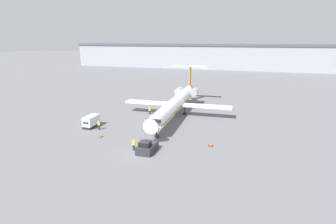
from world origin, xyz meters
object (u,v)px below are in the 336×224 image
at_px(worker_by_wing, 150,110).
at_px(traffic_cone_right, 211,144).
at_px(worker_on_apron, 99,125).
at_px(pushback_tug, 147,147).
at_px(worker_near_tug, 134,145).
at_px(airplane_main, 177,102).
at_px(luggage_cart, 91,121).
at_px(traffic_cone_left, 101,135).

distance_m(worker_by_wing, traffic_cone_right, 20.91).
height_order(worker_by_wing, worker_on_apron, worker_on_apron).
distance_m(pushback_tug, worker_by_wing, 20.15).
xyz_separation_m(worker_on_apron, traffic_cone_right, (20.62, -1.43, -0.61)).
xyz_separation_m(worker_near_tug, worker_on_apron, (-10.00, 6.60, -0.01)).
distance_m(airplane_main, worker_by_wing, 6.34).
distance_m(worker_near_tug, traffic_cone_right, 11.82).
height_order(luggage_cart, worker_near_tug, luggage_cart).
relative_size(pushback_tug, worker_by_wing, 2.32).
xyz_separation_m(worker_by_wing, traffic_cone_right, (15.63, -13.88, -0.55)).
xyz_separation_m(airplane_main, worker_near_tug, (-0.81, -20.48, -2.01)).
xyz_separation_m(luggage_cart, worker_on_apron, (2.20, -0.90, -0.16)).
relative_size(pushback_tug, traffic_cone_left, 6.15).
distance_m(pushback_tug, luggage_cart, 16.04).
bearing_deg(traffic_cone_right, worker_by_wing, 138.39).
relative_size(worker_near_tug, worker_by_wing, 1.08).
relative_size(airplane_main, luggage_cart, 9.38).
bearing_deg(airplane_main, traffic_cone_left, -116.45).
relative_size(worker_by_wing, traffic_cone_right, 2.30).
height_order(airplane_main, worker_by_wing, airplane_main).
xyz_separation_m(worker_near_tug, traffic_cone_left, (-7.67, 3.43, -0.63)).
relative_size(pushback_tug, worker_near_tug, 2.15).
bearing_deg(worker_by_wing, worker_near_tug, -75.25).
bearing_deg(traffic_cone_left, worker_by_wing, 80.33).
bearing_deg(luggage_cart, worker_by_wing, 58.06).
relative_size(airplane_main, traffic_cone_left, 53.51).
relative_size(luggage_cart, traffic_cone_right, 4.96).
bearing_deg(worker_by_wing, traffic_cone_left, -99.67).
height_order(pushback_tug, worker_by_wing, pushback_tug).
bearing_deg(luggage_cart, traffic_cone_left, -41.91).
bearing_deg(worker_on_apron, pushback_tug, -28.06).
bearing_deg(worker_by_wing, pushback_tug, -69.48).
height_order(airplane_main, traffic_cone_right, airplane_main).
bearing_deg(traffic_cone_right, worker_on_apron, 176.02).
relative_size(luggage_cart, traffic_cone_left, 5.70).
height_order(worker_near_tug, worker_by_wing, worker_near_tug).
distance_m(airplane_main, worker_on_apron, 17.71).
bearing_deg(worker_on_apron, traffic_cone_right, -3.98).
height_order(pushback_tug, luggage_cart, luggage_cart).
height_order(airplane_main, traffic_cone_left, airplane_main).
distance_m(luggage_cart, traffic_cone_right, 22.95).
relative_size(luggage_cart, worker_near_tug, 2.00).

